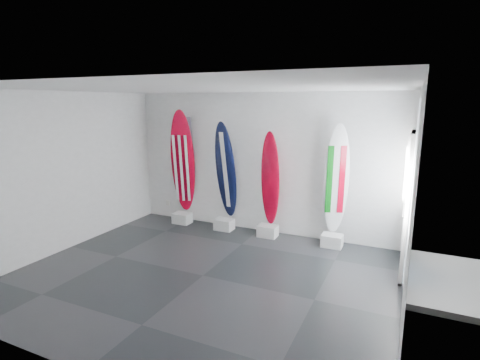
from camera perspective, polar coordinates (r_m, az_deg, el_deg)
The scene contains 16 objects.
floor at distance 6.40m, azimuth -5.62°, elevation -14.21°, with size 6.00×6.00×0.00m, color black.
ceiling at distance 5.77m, azimuth -6.23°, elevation 13.70°, with size 6.00×6.00×0.00m, color white.
wall_back at distance 8.12m, azimuth 3.11°, elevation 2.52°, with size 6.00×6.00×0.00m, color silver.
wall_front at distance 4.05m, azimuth -24.40°, elevation -7.98°, with size 6.00×6.00×0.00m, color silver.
wall_left at distance 7.85m, azimuth -25.12°, elevation 1.11°, with size 5.00×5.00×0.00m, color silver.
wall_right at distance 5.11m, azimuth 24.49°, elevation -4.01°, with size 5.00×5.00×0.00m, color silver.
display_block_usa at distance 8.99m, azimuth -8.74°, elevation -5.73°, with size 0.40×0.30×0.24m, color silver.
surfboard_usa at distance 8.78m, azimuth -8.64°, elevation 2.70°, with size 0.55×0.08×2.43m, color maroon.
display_block_navy at distance 8.46m, azimuth -2.41°, elevation -6.74°, with size 0.40×0.30×0.24m, color silver.
surfboard_navy at distance 8.24m, azimuth -2.17°, elevation 1.41°, with size 0.50×0.08×2.19m, color black.
display_block_swiss at distance 8.06m, azimuth 4.22°, elevation -7.70°, with size 0.40×0.30×0.24m, color silver.
surfboard_swiss at distance 7.85m, azimuth 4.60°, elevation 0.19°, with size 0.45×0.08×1.98m, color maroon.
display_block_italy at distance 7.72m, azimuth 13.76°, elevation -8.90°, with size 0.40×0.30×0.24m, color silver.
surfboard_italy at distance 7.49m, azimuth 14.35°, elevation 0.05°, with size 0.49×0.08×2.18m, color silver.
wall_outlet at distance 9.51m, azimuth -10.89°, elevation -3.41°, with size 0.09×0.02×0.13m, color silver.
glass_door at distance 6.64m, azimuth 24.36°, elevation -1.24°, with size 0.12×1.16×2.85m, color white, non-canonical shape.
Camera 1 is at (2.96, -4.95, 2.79)m, focal length 28.18 mm.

